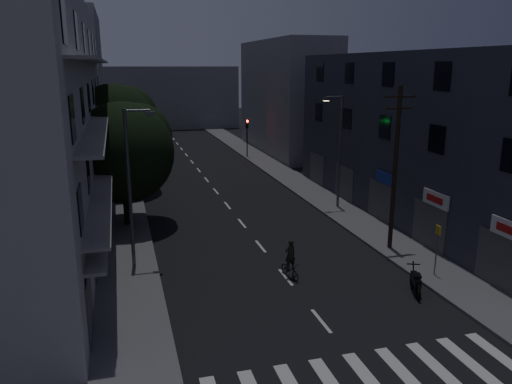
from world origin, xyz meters
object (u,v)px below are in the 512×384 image
utility_pole (395,166)px  motorcycle (416,283)px  bus_stop_sign (437,241)px  cyclist (290,265)px

utility_pole → motorcycle: utility_pole is taller
bus_stop_sign → cyclist: bus_stop_sign is taller
motorcycle → cyclist: bearing=168.8°
utility_pole → bus_stop_sign: bearing=-87.6°
utility_pole → motorcycle: size_ratio=4.59×
motorcycle → utility_pole: bearing=93.2°
cyclist → utility_pole: bearing=5.0°
bus_stop_sign → cyclist: bearing=164.7°
utility_pole → cyclist: bearing=-162.6°
bus_stop_sign → motorcycle: bearing=-145.8°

